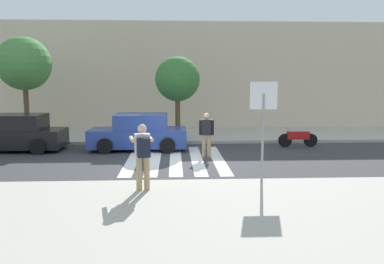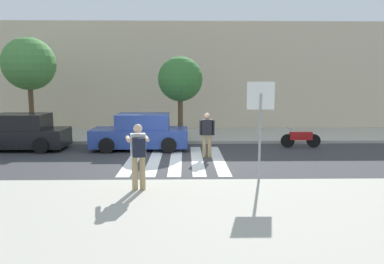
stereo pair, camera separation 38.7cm
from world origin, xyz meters
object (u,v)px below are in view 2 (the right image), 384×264
at_px(pedestrian_crossing, 207,132).
at_px(street_tree_west, 29,64).
at_px(parked_car_black, 19,133).
at_px(parked_car_blue, 141,133).
at_px(motorcycle, 301,138).
at_px(street_tree_center, 180,79).
at_px(photographer_with_backpack, 138,151).
at_px(stop_sign, 260,109).

xyz_separation_m(pedestrian_crossing, street_tree_west, (-8.40, 4.26, 2.76)).
bearing_deg(parked_car_black, parked_car_blue, 0.00).
distance_m(parked_car_black, street_tree_west, 3.95).
xyz_separation_m(motorcycle, street_tree_center, (-5.35, 1.67, 2.59)).
height_order(photographer_with_backpack, street_tree_center, street_tree_center).
relative_size(photographer_with_backpack, parked_car_blue, 0.42).
bearing_deg(motorcycle, parked_car_black, -178.60).
xyz_separation_m(photographer_with_backpack, street_tree_center, (0.98, 8.47, 1.83)).
xyz_separation_m(photographer_with_backpack, pedestrian_crossing, (2.05, 4.78, -0.19)).
distance_m(stop_sign, motorcycle, 6.99).
relative_size(parked_car_black, street_tree_west, 0.84).
distance_m(stop_sign, parked_car_black, 10.93).
xyz_separation_m(stop_sign, parked_car_black, (-9.18, 5.74, -1.45)).
bearing_deg(parked_car_black, motorcycle, 1.40).
relative_size(pedestrian_crossing, street_tree_west, 0.35).
xyz_separation_m(photographer_with_backpack, parked_car_black, (-5.91, 6.51, -0.44)).
relative_size(pedestrian_crossing, street_tree_center, 0.44).
bearing_deg(pedestrian_crossing, motorcycle, 25.40).
bearing_deg(street_tree_center, parked_car_blue, -130.49).
bearing_deg(street_tree_west, street_tree_center, -4.41).
distance_m(stop_sign, street_tree_west, 12.78).
xyz_separation_m(street_tree_west, street_tree_center, (7.33, -0.56, -0.73)).
bearing_deg(pedestrian_crossing, street_tree_west, 153.08).
distance_m(pedestrian_crossing, street_tree_center, 4.35).
height_order(stop_sign, photographer_with_backpack, stop_sign).
bearing_deg(motorcycle, street_tree_center, 162.69).
relative_size(parked_car_blue, street_tree_center, 1.04).
distance_m(parked_car_black, parked_car_blue, 5.21).
xyz_separation_m(parked_car_black, street_tree_center, (6.89, 1.97, 2.27)).
xyz_separation_m(pedestrian_crossing, street_tree_center, (-1.07, 3.70, 2.03)).
relative_size(photographer_with_backpack, pedestrian_crossing, 1.00).
height_order(pedestrian_crossing, parked_car_black, pedestrian_crossing).
bearing_deg(photographer_with_backpack, pedestrian_crossing, 66.76).
xyz_separation_m(stop_sign, motorcycle, (3.05, 6.04, -1.77)).
height_order(stop_sign, street_tree_center, street_tree_center).
height_order(photographer_with_backpack, parked_car_black, photographer_with_backpack).
bearing_deg(motorcycle, street_tree_west, 170.02).
relative_size(photographer_with_backpack, parked_car_black, 0.42).
xyz_separation_m(stop_sign, parked_car_blue, (-3.97, 5.74, -1.45)).
relative_size(stop_sign, street_tree_west, 0.57).
distance_m(pedestrian_crossing, parked_car_black, 8.15).
relative_size(stop_sign, street_tree_center, 0.71).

